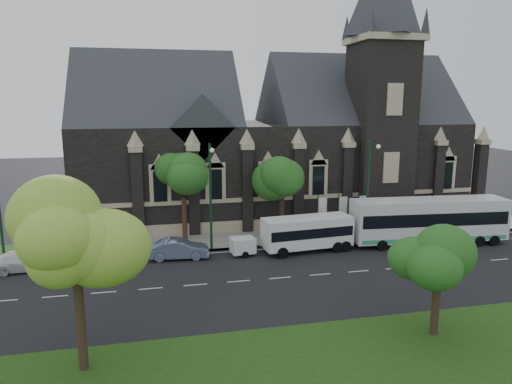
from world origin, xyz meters
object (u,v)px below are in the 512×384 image
object	(u,v)px
tree_walk_left	(185,177)
shuttle_bus	(307,232)
street_lamp_mid	(211,191)
box_trailer	(243,245)
tree_park_east	(441,251)
car_far_white	(28,260)
car_far_red	(110,253)
banner_flag_center	(341,211)
tree_park_near	(80,236)
banner_flag_left	(321,212)
tree_walk_right	(284,173)
street_lamp_near	(369,185)
banner_flag_right	(361,210)
tour_coach	(429,220)
sedan	(179,249)

from	to	relation	value
tree_walk_left	shuttle_bus	size ratio (longest dim) A/B	1.00
street_lamp_mid	shuttle_bus	distance (m)	8.71
box_trailer	tree_park_east	bearing A→B (deg)	-68.35
tree_park_east	car_far_white	size ratio (longest dim) A/B	1.21
street_lamp_mid	car_far_red	bearing A→B (deg)	-173.70
street_lamp_mid	banner_flag_center	world-z (taller)	street_lamp_mid
tree_park_near	tree_walk_left	world-z (taller)	tree_park_near
banner_flag_left	tree_walk_right	bearing A→B (deg)	150.90
street_lamp_near	banner_flag_center	world-z (taller)	street_lamp_near
banner_flag_right	shuttle_bus	distance (m)	7.44
tree_walk_left	street_lamp_near	bearing A→B (deg)	-12.87
car_far_red	tree_walk_left	bearing A→B (deg)	-52.38
tour_coach	sedan	size ratio (longest dim) A/B	2.87
street_lamp_near	shuttle_bus	size ratio (longest dim) A/B	1.17
street_lamp_near	box_trailer	size ratio (longest dim) A/B	3.20
street_lamp_near	sedan	world-z (taller)	street_lamp_near
street_lamp_near	car_far_white	bearing A→B (deg)	-176.79
shuttle_bus	sedan	world-z (taller)	shuttle_bus
tree_walk_right	box_trailer	world-z (taller)	tree_walk_right
street_lamp_mid	banner_flag_right	bearing A→B (deg)	7.60
tree_park_east	car_far_white	distance (m)	28.52
street_lamp_near	tree_park_east	bearing A→B (deg)	-103.11
shuttle_bus	car_far_white	xyz separation A→B (m)	(-21.68, 0.14, -0.91)
tour_coach	car_far_red	bearing A→B (deg)	-177.77
street_lamp_mid	banner_flag_right	xyz separation A→B (m)	(14.29, 1.91, -2.73)
banner_flag_center	box_trailer	xyz separation A→B (m)	(-9.96, -3.58, -1.55)
sedan	tour_coach	bearing A→B (deg)	-86.52
box_trailer	sedan	distance (m)	5.14
banner_flag_left	street_lamp_mid	bearing A→B (deg)	-169.50
banner_flag_center	car_far_red	size ratio (longest dim) A/B	1.01
car_far_red	street_lamp_mid	bearing A→B (deg)	-81.68
tree_park_east	banner_flag_left	size ratio (longest dim) A/B	1.57
banner_flag_center	shuttle_bus	bearing A→B (deg)	-141.10
sedan	car_far_red	distance (m)	5.30
box_trailer	car_far_red	distance (m)	10.44
sedan	tree_park_east	bearing A→B (deg)	-134.14
tree_walk_right	tree_park_east	bearing A→B (deg)	-81.58
tour_coach	banner_flag_left	bearing A→B (deg)	160.17
car_far_red	tree_park_near	bearing A→B (deg)	-176.77
street_lamp_near	box_trailer	world-z (taller)	street_lamp_near
street_lamp_near	banner_flag_right	bearing A→B (deg)	81.44
tree_walk_right	sedan	distance (m)	12.27
tree_walk_right	tree_park_near	bearing A→B (deg)	-127.56
box_trailer	car_far_white	bearing A→B (deg)	173.24
car_far_white	banner_flag_center	bearing A→B (deg)	-86.62
tree_park_near	tree_walk_left	size ratio (longest dim) A/B	1.12
banner_flag_center	box_trailer	size ratio (longest dim) A/B	1.42
tree_walk_right	street_lamp_mid	world-z (taller)	street_lamp_mid
street_lamp_mid	box_trailer	size ratio (longest dim) A/B	3.20
banner_flag_left	box_trailer	bearing A→B (deg)	-155.82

